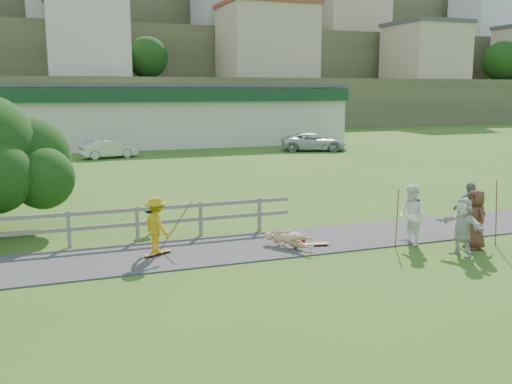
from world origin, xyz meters
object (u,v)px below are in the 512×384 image
(skater_rider, at_px, (157,228))
(spectator_c, at_px, (475,219))
(spectator_d, at_px, (463,226))
(spectator_a, at_px, (412,215))
(bbq, at_px, (153,219))
(car_silver, at_px, (108,149))
(spectator_b, at_px, (469,212))
(skater_fallen, at_px, (288,239))
(car_white, at_px, (313,142))

(skater_rider, xyz_separation_m, spectator_c, (8.85, -2.46, 0.08))
(spectator_d, bearing_deg, spectator_a, -165.60)
(spectator_d, distance_m, bbq, 9.52)
(spectator_d, relative_size, car_silver, 0.44)
(spectator_c, bearing_deg, spectator_b, 158.12)
(skater_fallen, height_order, spectator_c, spectator_c)
(skater_rider, height_order, car_silver, skater_rider)
(car_silver, bearing_deg, spectator_b, -176.32)
(spectator_b, height_order, spectator_d, spectator_b)
(car_silver, distance_m, car_white, 15.24)
(car_silver, bearing_deg, skater_fallen, 172.38)
(bbq, bearing_deg, skater_rider, -103.93)
(skater_rider, distance_m, spectator_b, 9.40)
(spectator_c, distance_m, bbq, 9.96)
(spectator_a, bearing_deg, spectator_c, 56.63)
(skater_fallen, height_order, bbq, bbq)
(skater_rider, xyz_separation_m, spectator_a, (7.33, -1.49, 0.12))
(skater_rider, bearing_deg, spectator_c, -125.01)
(spectator_a, distance_m, car_silver, 26.63)
(skater_fallen, bearing_deg, skater_rider, 135.66)
(skater_rider, relative_size, spectator_a, 0.87)
(spectator_a, height_order, spectator_b, spectator_b)
(skater_fallen, bearing_deg, spectator_a, -49.37)
(car_silver, xyz_separation_m, bbq, (-0.90, -21.69, -0.19))
(spectator_d, relative_size, car_white, 0.34)
(spectator_a, height_order, spectator_d, spectator_a)
(spectator_a, bearing_deg, skater_rider, -102.35)
(bbq, bearing_deg, car_silver, 81.28)
(spectator_b, bearing_deg, skater_rider, -117.10)
(spectator_a, height_order, car_silver, spectator_a)
(spectator_c, bearing_deg, spectator_d, -55.57)
(skater_fallen, distance_m, spectator_c, 5.48)
(skater_rider, relative_size, spectator_d, 0.96)
(skater_rider, xyz_separation_m, skater_fallen, (3.73, -0.59, -0.51))
(car_white, bearing_deg, bbq, 160.52)
(skater_rider, relative_size, car_silver, 0.42)
(car_white, bearing_deg, spectator_d, -179.67)
(car_silver, bearing_deg, bbq, 164.37)
(spectator_c, bearing_deg, car_silver, -157.78)
(spectator_b, relative_size, car_silver, 0.48)
(car_silver, bearing_deg, car_white, -105.36)
(skater_fallen, relative_size, bbq, 1.77)
(car_white, bearing_deg, spectator_b, -177.95)
(spectator_a, bearing_deg, spectator_d, 25.85)
(skater_rider, relative_size, spectator_c, 0.91)
(spectator_b, relative_size, car_white, 0.38)
(spectator_d, relative_size, bbq, 1.88)
(spectator_d, bearing_deg, spectator_b, 121.49)
(spectator_c, bearing_deg, skater_fallen, -103.59)
(spectator_a, distance_m, bbq, 8.17)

